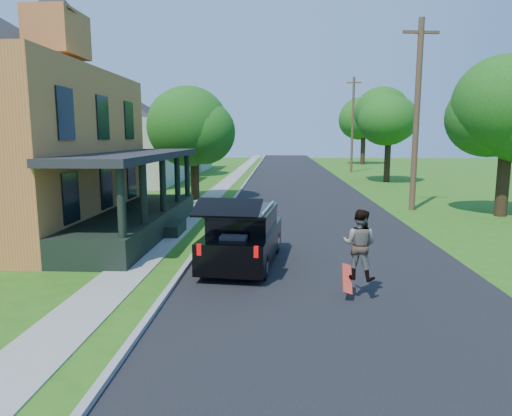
{
  "coord_description": "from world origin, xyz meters",
  "views": [
    {
      "loc": [
        -1.43,
        -10.94,
        3.72
      ],
      "look_at": [
        -2.12,
        3.0,
        1.52
      ],
      "focal_mm": 32.0,
      "sensor_mm": 36.0,
      "label": 1
    }
  ],
  "objects_px": {
    "skateboarder": "(359,244)",
    "tree_right_near": "(508,111)",
    "utility_pole_near": "(417,113)",
    "black_suv": "(243,236)"
  },
  "relations": [
    {
      "from": "black_suv",
      "to": "skateboarder",
      "type": "xyz_separation_m",
      "value": [
        2.87,
        -2.8,
        0.46
      ]
    },
    {
      "from": "skateboarder",
      "to": "tree_right_near",
      "type": "relative_size",
      "value": 0.22
    },
    {
      "from": "black_suv",
      "to": "tree_right_near",
      "type": "relative_size",
      "value": 0.65
    },
    {
      "from": "black_suv",
      "to": "skateboarder",
      "type": "distance_m",
      "value": 4.03
    },
    {
      "from": "black_suv",
      "to": "tree_right_near",
      "type": "bearing_deg",
      "value": 43.67
    },
    {
      "from": "skateboarder",
      "to": "utility_pole_near",
      "type": "distance_m",
      "value": 14.5
    },
    {
      "from": "tree_right_near",
      "to": "black_suv",
      "type": "bearing_deg",
      "value": -142.44
    },
    {
      "from": "black_suv",
      "to": "utility_pole_near",
      "type": "bearing_deg",
      "value": 59.03
    },
    {
      "from": "black_suv",
      "to": "utility_pole_near",
      "type": "xyz_separation_m",
      "value": [
        7.83,
        10.36,
        4.0
      ]
    },
    {
      "from": "tree_right_near",
      "to": "utility_pole_near",
      "type": "distance_m",
      "value": 3.95
    }
  ]
}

